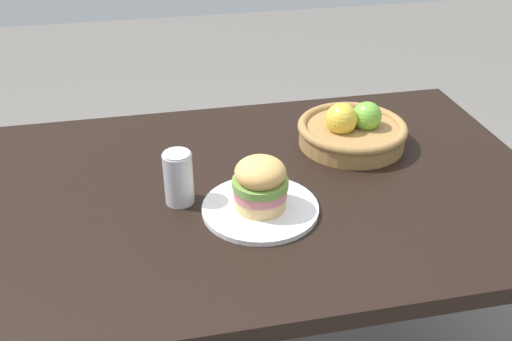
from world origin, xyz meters
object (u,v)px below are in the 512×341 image
soda_can (178,178)px  plate (260,208)px  fruit_basket (352,130)px  sandwich (260,183)px

soda_can → plate: bearing=-23.5°
fruit_basket → sandwich: bearing=-139.9°
plate → sandwich: bearing=180.0°
sandwich → fruit_basket: bearing=40.1°
soda_can → fruit_basket: size_ratio=0.43×
sandwich → soda_can: sandwich is taller
plate → soda_can: size_ratio=2.07×
sandwich → plate: bearing=0.0°
plate → soda_can: soda_can is taller
soda_can → fruit_basket: soda_can is taller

